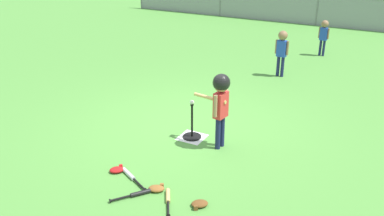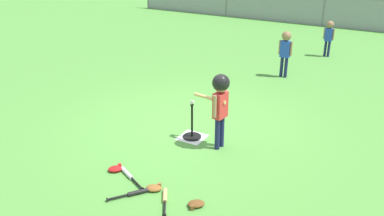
# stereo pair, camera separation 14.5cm
# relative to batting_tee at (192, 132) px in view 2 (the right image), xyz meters

# --- Properties ---
(ground_plane) EXTENTS (60.00, 60.00, 0.00)m
(ground_plane) POSITION_rel_batting_tee_xyz_m (-0.31, 0.39, -0.09)
(ground_plane) COLOR #51933D
(home_plate) EXTENTS (0.44, 0.44, 0.01)m
(home_plate) POSITION_rel_batting_tee_xyz_m (0.00, -0.00, -0.09)
(home_plate) COLOR white
(home_plate) RESTS_ON ground_plane
(batting_tee) EXTENTS (0.32, 0.32, 0.62)m
(batting_tee) POSITION_rel_batting_tee_xyz_m (0.00, 0.00, 0.00)
(batting_tee) COLOR black
(batting_tee) RESTS_ON ground_plane
(baseball_on_tee) EXTENTS (0.07, 0.07, 0.07)m
(baseball_on_tee) POSITION_rel_batting_tee_xyz_m (0.00, -0.00, 0.56)
(baseball_on_tee) COLOR white
(baseball_on_tee) RESTS_ON batting_tee
(batter_child) EXTENTS (0.65, 0.36, 1.26)m
(batter_child) POSITION_rel_batting_tee_xyz_m (0.56, -0.09, 0.80)
(batter_child) COLOR #191E4C
(batter_child) RESTS_ON ground_plane
(fielder_deep_right) EXTENTS (0.33, 0.22, 1.12)m
(fielder_deep_right) POSITION_rel_batting_tee_xyz_m (0.32, 3.90, 0.63)
(fielder_deep_right) COLOR #191E4C
(fielder_deep_right) RESTS_ON ground_plane
(fielder_near_left) EXTENTS (0.30, 0.20, 1.01)m
(fielder_near_left) POSITION_rel_batting_tee_xyz_m (0.81, 6.25, 0.56)
(fielder_near_left) COLOR #191E4C
(fielder_near_left) RESTS_ON ground_plane
(spare_bat_silver) EXTENTS (0.61, 0.34, 0.06)m
(spare_bat_silver) POSITION_rel_batting_tee_xyz_m (-0.17, -1.53, -0.06)
(spare_bat_silver) COLOR silver
(spare_bat_silver) RESTS_ON ground_plane
(spare_bat_wood) EXTENTS (0.35, 0.50, 0.06)m
(spare_bat_wood) POSITION_rel_batting_tee_xyz_m (0.59, -1.74, -0.06)
(spare_bat_wood) COLOR #DBB266
(spare_bat_wood) RESTS_ON ground_plane
(spare_bat_black) EXTENTS (0.38, 0.48, 0.06)m
(spare_bat_black) POSITION_rel_batting_tee_xyz_m (0.16, -1.86, -0.06)
(spare_bat_black) COLOR black
(spare_bat_black) RESTS_ON ground_plane
(glove_by_plate) EXTENTS (0.27, 0.27, 0.07)m
(glove_by_plate) POSITION_rel_batting_tee_xyz_m (-0.44, -1.50, -0.06)
(glove_by_plate) COLOR #B21919
(glove_by_plate) RESTS_ON ground_plane
(glove_near_bats) EXTENTS (0.27, 0.24, 0.07)m
(glove_near_bats) POSITION_rel_batting_tee_xyz_m (0.33, -1.62, -0.06)
(glove_near_bats) COLOR brown
(glove_near_bats) RESTS_ON ground_plane
(glove_tossed_aside) EXTENTS (0.27, 0.26, 0.07)m
(glove_tossed_aside) POSITION_rel_batting_tee_xyz_m (1.01, -1.65, -0.06)
(glove_tossed_aside) COLOR brown
(glove_tossed_aside) RESTS_ON ground_plane
(outfield_fence) EXTENTS (16.06, 0.06, 1.15)m
(outfield_fence) POSITION_rel_batting_tee_xyz_m (-0.31, 10.37, 0.52)
(outfield_fence) COLOR slate
(outfield_fence) RESTS_ON ground_plane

